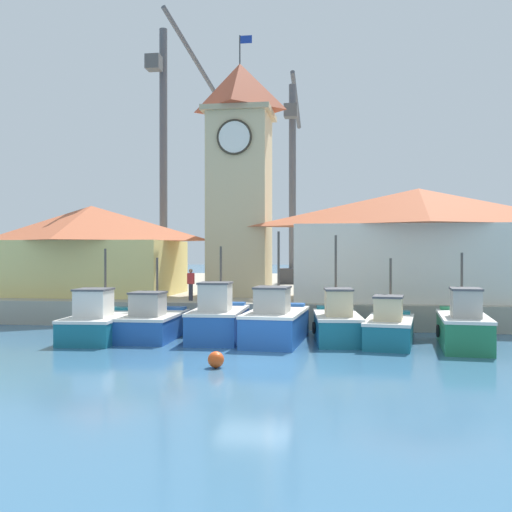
% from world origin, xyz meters
% --- Properties ---
extents(ground_plane, '(300.00, 300.00, 0.00)m').
position_xyz_m(ground_plane, '(0.00, 0.00, 0.00)').
color(ground_plane, '#386689').
extents(quay_wharf, '(120.00, 40.00, 1.22)m').
position_xyz_m(quay_wharf, '(0.00, 28.26, 0.61)').
color(quay_wharf, '#A89E89').
rests_on(quay_wharf, ground).
extents(fishing_boat_far_left, '(2.47, 4.99, 3.86)m').
position_xyz_m(fishing_boat_far_left, '(-7.17, 3.94, 0.72)').
color(fishing_boat_far_left, '#196B7F').
rests_on(fishing_boat_far_left, ground).
extents(fishing_boat_left_outer, '(2.30, 4.50, 3.46)m').
position_xyz_m(fishing_boat_left_outer, '(-5.06, 4.61, 0.69)').
color(fishing_boat_left_outer, '#2356A8').
rests_on(fishing_boat_left_outer, ground).
extents(fishing_boat_left_inner, '(2.27, 4.51, 3.95)m').
position_xyz_m(fishing_boat_left_inner, '(-2.20, 4.60, 0.84)').
color(fishing_boat_left_inner, '#2356A8').
rests_on(fishing_boat_left_inner, ground).
extents(fishing_boat_mid_left, '(2.46, 5.01, 4.57)m').
position_xyz_m(fishing_boat_mid_left, '(0.27, 4.29, 0.81)').
color(fishing_boat_mid_left, '#2356A8').
rests_on(fishing_boat_mid_left, ground).
extents(fishing_boat_center, '(2.21, 4.80, 4.42)m').
position_xyz_m(fishing_boat_center, '(2.74, 5.02, 0.76)').
color(fishing_boat_center, '#196B7F').
rests_on(fishing_boat_center, ground).
extents(fishing_boat_mid_right, '(2.36, 4.47, 3.45)m').
position_xyz_m(fishing_boat_mid_right, '(4.84, 4.38, 0.69)').
color(fishing_boat_mid_right, '#196B7F').
rests_on(fishing_boat_mid_right, ground).
extents(fishing_boat_right_inner, '(2.16, 4.92, 3.68)m').
position_xyz_m(fishing_boat_right_inner, '(7.62, 4.07, 0.81)').
color(fishing_boat_right_inner, '#237A4C').
rests_on(fishing_boat_right_inner, ground).
extents(clock_tower, '(3.82, 3.82, 14.85)m').
position_xyz_m(clock_tower, '(-2.88, 13.64, 8.21)').
color(clock_tower, beige).
rests_on(clock_tower, quay_wharf).
extents(warehouse_left, '(10.20, 7.16, 5.19)m').
position_xyz_m(warehouse_left, '(-11.66, 13.25, 3.88)').
color(warehouse_left, '#E5D17A').
rests_on(warehouse_left, quay_wharf).
extents(warehouse_right, '(12.92, 6.42, 5.79)m').
position_xyz_m(warehouse_right, '(6.86, 12.02, 4.18)').
color(warehouse_right, silver).
rests_on(warehouse_right, quay_wharf).
extents(port_crane_near, '(2.00, 7.49, 16.72)m').
position_xyz_m(port_crane_near, '(-1.00, 26.80, 7.19)').
color(port_crane_near, '#353539').
rests_on(port_crane_near, quay_wharf).
extents(port_crane_far, '(3.24, 9.76, 20.04)m').
position_xyz_m(port_crane_far, '(-9.63, 21.34, 8.66)').
color(port_crane_far, '#353539').
rests_on(port_crane_far, quay_wharf).
extents(mooring_buoy, '(0.53, 0.53, 0.53)m').
position_xyz_m(mooring_buoy, '(-1.01, -1.31, 0.26)').
color(mooring_buoy, '#E54C19').
rests_on(mooring_buoy, ground).
extents(dock_worker_near_tower, '(0.34, 0.22, 1.62)m').
position_xyz_m(dock_worker_near_tower, '(-4.72, 9.67, 2.07)').
color(dock_worker_near_tower, '#33333D').
rests_on(dock_worker_near_tower, quay_wharf).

